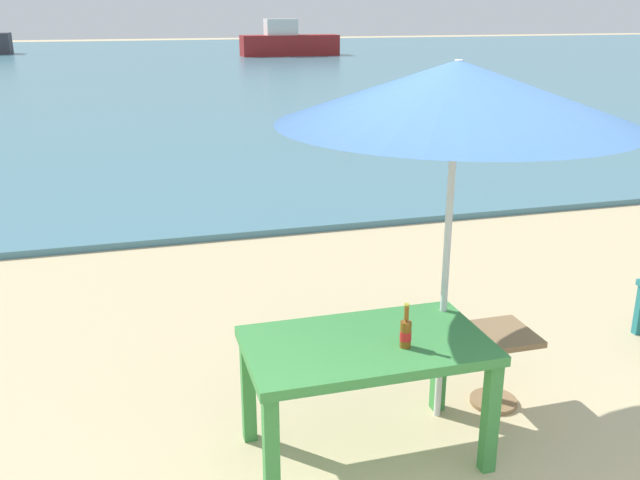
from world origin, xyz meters
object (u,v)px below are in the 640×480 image
at_px(beer_bottle_amber, 406,332).
at_px(side_table_wood, 497,357).
at_px(patio_umbrella, 457,92).
at_px(picnic_table_green, 366,358).
at_px(swimmer_person, 346,126).
at_px(boat_fishing_trawler, 288,42).

bearing_deg(beer_bottle_amber, side_table_wood, 26.14).
bearing_deg(side_table_wood, patio_umbrella, -176.75).
bearing_deg(picnic_table_green, swimmer_person, 72.78).
height_order(patio_umbrella, side_table_wood, patio_umbrella).
relative_size(picnic_table_green, side_table_wood, 2.59).
distance_m(patio_umbrella, swimmer_person, 10.45).
distance_m(side_table_wood, boat_fishing_trawler, 34.49).
bearing_deg(beer_bottle_amber, picnic_table_green, 145.29).
distance_m(picnic_table_green, patio_umbrella, 1.61).
xyz_separation_m(picnic_table_green, side_table_wood, (1.04, 0.29, -0.30)).
bearing_deg(patio_umbrella, swimmer_person, 75.58).
relative_size(patio_umbrella, swimmer_person, 5.61).
xyz_separation_m(beer_bottle_amber, boat_fishing_trawler, (7.42, 34.28, -0.09)).
bearing_deg(boat_fishing_trawler, picnic_table_green, -102.55).
xyz_separation_m(swimmer_person, boat_fishing_trawler, (4.44, 23.93, 0.52)).
height_order(swimmer_person, boat_fishing_trawler, boat_fishing_trawler).
bearing_deg(picnic_table_green, beer_bottle_amber, -34.71).
distance_m(beer_bottle_amber, boat_fishing_trawler, 35.07).
height_order(side_table_wood, swimmer_person, side_table_wood).
distance_m(patio_umbrella, side_table_wood, 1.82).
bearing_deg(patio_umbrella, picnic_table_green, -156.30).
distance_m(beer_bottle_amber, patio_umbrella, 1.39).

